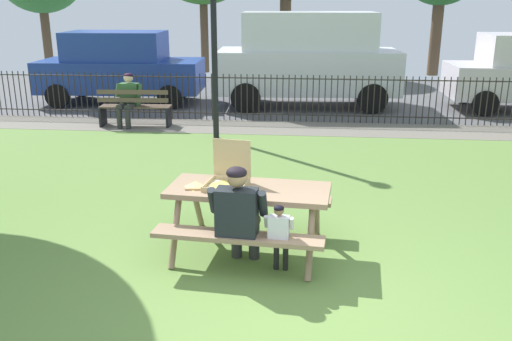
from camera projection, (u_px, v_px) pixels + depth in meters
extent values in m
cube|color=olive|center=(299.00, 226.00, 7.05)|extent=(28.00, 12.41, 0.02)
cube|color=slate|center=(306.00, 129.00, 12.27)|extent=(28.00, 1.40, 0.01)
cube|color=#515154|center=(308.00, 96.00, 16.37)|extent=(28.00, 7.24, 0.01)
cube|color=#9B7C60|center=(249.00, 190.00, 6.12)|extent=(1.86, 0.91, 0.06)
cube|color=#9B7C60|center=(237.00, 237.00, 5.64)|extent=(1.82, 0.43, 0.05)
cube|color=#9B7C60|center=(258.00, 197.00, 6.77)|extent=(1.82, 0.43, 0.05)
cylinder|color=#9B7C60|center=(175.00, 232.00, 5.97)|extent=(0.11, 0.44, 0.74)
cylinder|color=#9B7C60|center=(197.00, 205.00, 6.75)|extent=(0.11, 0.44, 0.74)
cylinder|color=#9B7C60|center=(310.00, 242.00, 5.71)|extent=(0.11, 0.44, 0.74)
cylinder|color=#9B7C60|center=(317.00, 213.00, 6.49)|extent=(0.11, 0.44, 0.74)
cube|color=tan|center=(226.00, 187.00, 6.11)|extent=(0.51, 0.51, 0.01)
cube|color=silver|center=(226.00, 186.00, 6.11)|extent=(0.46, 0.46, 0.00)
cube|color=tan|center=(220.00, 191.00, 5.90)|extent=(0.44, 0.08, 0.04)
cube|color=tan|center=(232.00, 179.00, 6.30)|extent=(0.44, 0.08, 0.04)
cube|color=tan|center=(208.00, 183.00, 6.15)|extent=(0.08, 0.44, 0.04)
cube|color=tan|center=(245.00, 186.00, 6.05)|extent=(0.08, 0.44, 0.04)
cube|color=tan|center=(232.00, 158.00, 6.24)|extent=(0.44, 0.09, 0.44)
cylinder|color=tan|center=(226.00, 186.00, 6.11)|extent=(0.38, 0.38, 0.01)
cylinder|color=#EECD59|center=(226.00, 185.00, 6.10)|extent=(0.35, 0.35, 0.00)
pyramid|color=#F8D574|center=(194.00, 186.00, 6.15)|extent=(0.20, 0.27, 0.01)
cube|color=tan|center=(193.00, 189.00, 6.03)|extent=(0.19, 0.05, 0.02)
cylinder|color=#313131|center=(237.00, 239.00, 6.12)|extent=(0.12, 0.12, 0.44)
cylinder|color=#313131|center=(232.00, 225.00, 5.85)|extent=(0.18, 0.43, 0.15)
cylinder|color=#313131|center=(254.00, 240.00, 6.09)|extent=(0.12, 0.12, 0.44)
cylinder|color=#313131|center=(250.00, 227.00, 5.81)|extent=(0.18, 0.43, 0.15)
cube|color=#1E2328|center=(237.00, 213.00, 5.57)|extent=(0.44, 0.25, 0.52)
cylinder|color=#1E2328|center=(213.00, 200.00, 5.63)|extent=(0.11, 0.22, 0.31)
cylinder|color=#1E2328|center=(263.00, 204.00, 5.54)|extent=(0.11, 0.22, 0.31)
sphere|color=tan|center=(237.00, 177.00, 5.47)|extent=(0.21, 0.21, 0.21)
ellipsoid|color=black|center=(237.00, 173.00, 5.45)|extent=(0.21, 0.20, 0.12)
cylinder|color=black|center=(276.00, 250.00, 5.84)|extent=(0.06, 0.06, 0.44)
cylinder|color=black|center=(275.00, 234.00, 5.67)|extent=(0.09, 0.22, 0.07)
cylinder|color=black|center=(286.00, 251.00, 5.82)|extent=(0.06, 0.06, 0.44)
cylinder|color=black|center=(285.00, 235.00, 5.65)|extent=(0.09, 0.22, 0.07)
cube|color=silver|center=(279.00, 228.00, 5.53)|extent=(0.22, 0.13, 0.26)
cylinder|color=silver|center=(266.00, 222.00, 5.56)|extent=(0.05, 0.11, 0.15)
cylinder|color=silver|center=(292.00, 223.00, 5.51)|extent=(0.05, 0.11, 0.15)
sphere|color=#8C6647|center=(279.00, 210.00, 5.48)|extent=(0.10, 0.10, 0.10)
ellipsoid|color=black|center=(279.00, 208.00, 5.47)|extent=(0.10, 0.10, 0.06)
cylinder|color=#2D2823|center=(307.00, 79.00, 12.63)|extent=(19.51, 0.03, 0.03)
cylinder|color=#2D2823|center=(306.00, 115.00, 12.89)|extent=(19.51, 0.03, 0.03)
cylinder|color=#2D2823|center=(4.00, 93.00, 13.49)|extent=(0.02, 0.02, 1.10)
cylinder|color=#2D2823|center=(10.00, 93.00, 13.47)|extent=(0.02, 0.02, 1.10)
cylinder|color=#2D2823|center=(15.00, 94.00, 13.46)|extent=(0.02, 0.02, 1.10)
cylinder|color=#2D2823|center=(21.00, 94.00, 13.45)|extent=(0.02, 0.02, 1.10)
cylinder|color=#2D2823|center=(26.00, 94.00, 13.43)|extent=(0.02, 0.02, 1.10)
cylinder|color=#2D2823|center=(31.00, 94.00, 13.42)|extent=(0.02, 0.02, 1.10)
cylinder|color=#2D2823|center=(37.00, 94.00, 13.41)|extent=(0.02, 0.02, 1.10)
cylinder|color=#2D2823|center=(42.00, 94.00, 13.39)|extent=(0.02, 0.02, 1.10)
cylinder|color=#2D2823|center=(48.00, 94.00, 13.38)|extent=(0.02, 0.02, 1.10)
cylinder|color=#2D2823|center=(53.00, 94.00, 13.36)|extent=(0.02, 0.02, 1.10)
cylinder|color=#2D2823|center=(59.00, 94.00, 13.35)|extent=(0.02, 0.02, 1.10)
cylinder|color=#2D2823|center=(64.00, 94.00, 13.34)|extent=(0.02, 0.02, 1.10)
cylinder|color=#2D2823|center=(70.00, 95.00, 13.32)|extent=(0.02, 0.02, 1.10)
cylinder|color=#2D2823|center=(76.00, 95.00, 13.31)|extent=(0.02, 0.02, 1.10)
cylinder|color=#2D2823|center=(81.00, 95.00, 13.30)|extent=(0.02, 0.02, 1.10)
cylinder|color=#2D2823|center=(87.00, 95.00, 13.28)|extent=(0.02, 0.02, 1.10)
cylinder|color=#2D2823|center=(92.00, 95.00, 13.27)|extent=(0.02, 0.02, 1.10)
cylinder|color=#2D2823|center=(98.00, 95.00, 13.26)|extent=(0.02, 0.02, 1.10)
cylinder|color=#2D2823|center=(103.00, 95.00, 13.24)|extent=(0.02, 0.02, 1.10)
cylinder|color=#2D2823|center=(109.00, 95.00, 13.23)|extent=(0.02, 0.02, 1.10)
cylinder|color=#2D2823|center=(115.00, 95.00, 13.22)|extent=(0.02, 0.02, 1.10)
cylinder|color=#2D2823|center=(120.00, 95.00, 13.20)|extent=(0.02, 0.02, 1.10)
cylinder|color=#2D2823|center=(126.00, 96.00, 13.19)|extent=(0.02, 0.02, 1.10)
cylinder|color=#2D2823|center=(132.00, 96.00, 13.18)|extent=(0.02, 0.02, 1.10)
cylinder|color=#2D2823|center=(137.00, 96.00, 13.16)|extent=(0.02, 0.02, 1.10)
cylinder|color=#2D2823|center=(143.00, 96.00, 13.15)|extent=(0.02, 0.02, 1.10)
cylinder|color=#2D2823|center=(149.00, 96.00, 13.13)|extent=(0.02, 0.02, 1.10)
cylinder|color=#2D2823|center=(154.00, 96.00, 13.12)|extent=(0.02, 0.02, 1.10)
cylinder|color=#2D2823|center=(160.00, 96.00, 13.11)|extent=(0.02, 0.02, 1.10)
cylinder|color=#2D2823|center=(166.00, 96.00, 13.09)|extent=(0.02, 0.02, 1.10)
cylinder|color=#2D2823|center=(171.00, 96.00, 13.08)|extent=(0.02, 0.02, 1.10)
cylinder|color=#2D2823|center=(177.00, 96.00, 13.07)|extent=(0.02, 0.02, 1.10)
cylinder|color=#2D2823|center=(183.00, 97.00, 13.05)|extent=(0.02, 0.02, 1.10)
cylinder|color=#2D2823|center=(189.00, 97.00, 13.04)|extent=(0.02, 0.02, 1.10)
cylinder|color=#2D2823|center=(195.00, 97.00, 13.03)|extent=(0.02, 0.02, 1.10)
cylinder|color=#2D2823|center=(200.00, 97.00, 13.01)|extent=(0.02, 0.02, 1.10)
cylinder|color=#2D2823|center=(206.00, 97.00, 13.00)|extent=(0.02, 0.02, 1.10)
cylinder|color=#2D2823|center=(212.00, 97.00, 12.99)|extent=(0.02, 0.02, 1.10)
cylinder|color=#2D2823|center=(218.00, 97.00, 12.97)|extent=(0.02, 0.02, 1.10)
cylinder|color=#2D2823|center=(224.00, 97.00, 12.96)|extent=(0.02, 0.02, 1.10)
cylinder|color=#2D2823|center=(229.00, 97.00, 12.95)|extent=(0.02, 0.02, 1.10)
cylinder|color=#2D2823|center=(235.00, 97.00, 12.93)|extent=(0.02, 0.02, 1.10)
cylinder|color=#2D2823|center=(241.00, 98.00, 12.92)|extent=(0.02, 0.02, 1.10)
cylinder|color=#2D2823|center=(247.00, 98.00, 12.90)|extent=(0.02, 0.02, 1.10)
cylinder|color=#2D2823|center=(253.00, 98.00, 12.89)|extent=(0.02, 0.02, 1.10)
cylinder|color=#2D2823|center=(259.00, 98.00, 12.88)|extent=(0.02, 0.02, 1.10)
cylinder|color=#2D2823|center=(265.00, 98.00, 12.86)|extent=(0.02, 0.02, 1.10)
cylinder|color=#2D2823|center=(271.00, 98.00, 12.85)|extent=(0.02, 0.02, 1.10)
cylinder|color=#2D2823|center=(277.00, 98.00, 12.84)|extent=(0.02, 0.02, 1.10)
cylinder|color=#2D2823|center=(283.00, 98.00, 12.82)|extent=(0.02, 0.02, 1.10)
cylinder|color=#2D2823|center=(289.00, 98.00, 12.81)|extent=(0.02, 0.02, 1.10)
cylinder|color=#2D2823|center=(295.00, 98.00, 12.80)|extent=(0.02, 0.02, 1.10)
cylinder|color=#2D2823|center=(301.00, 99.00, 12.78)|extent=(0.02, 0.02, 1.10)
cylinder|color=#2D2823|center=(307.00, 99.00, 12.77)|extent=(0.02, 0.02, 1.10)
cylinder|color=#2D2823|center=(313.00, 99.00, 12.76)|extent=(0.02, 0.02, 1.10)
cylinder|color=#2D2823|center=(319.00, 99.00, 12.74)|extent=(0.02, 0.02, 1.10)
cylinder|color=#2D2823|center=(325.00, 99.00, 12.73)|extent=(0.02, 0.02, 1.10)
cylinder|color=#2D2823|center=(331.00, 99.00, 12.72)|extent=(0.02, 0.02, 1.10)
cylinder|color=#2D2823|center=(337.00, 99.00, 12.70)|extent=(0.02, 0.02, 1.10)
cylinder|color=#2D2823|center=(343.00, 99.00, 12.69)|extent=(0.02, 0.02, 1.10)
cylinder|color=#2D2823|center=(349.00, 99.00, 12.68)|extent=(0.02, 0.02, 1.10)
cylinder|color=#2D2823|center=(355.00, 100.00, 12.66)|extent=(0.02, 0.02, 1.10)
cylinder|color=#2D2823|center=(362.00, 100.00, 12.65)|extent=(0.02, 0.02, 1.10)
cylinder|color=#2D2823|center=(368.00, 100.00, 12.63)|extent=(0.02, 0.02, 1.10)
cylinder|color=#2D2823|center=(374.00, 100.00, 12.62)|extent=(0.02, 0.02, 1.10)
cylinder|color=#2D2823|center=(380.00, 100.00, 12.61)|extent=(0.02, 0.02, 1.10)
cylinder|color=#2D2823|center=(386.00, 100.00, 12.59)|extent=(0.02, 0.02, 1.10)
cylinder|color=#2D2823|center=(392.00, 100.00, 12.58)|extent=(0.02, 0.02, 1.10)
cylinder|color=#2D2823|center=(399.00, 100.00, 12.57)|extent=(0.02, 0.02, 1.10)
cylinder|color=#2D2823|center=(405.00, 100.00, 12.55)|extent=(0.02, 0.02, 1.10)
cylinder|color=#2D2823|center=(411.00, 101.00, 12.54)|extent=(0.02, 0.02, 1.10)
cylinder|color=#2D2823|center=(417.00, 101.00, 12.53)|extent=(0.02, 0.02, 1.10)
cylinder|color=#2D2823|center=(424.00, 101.00, 12.51)|extent=(0.02, 0.02, 1.10)
cylinder|color=#2D2823|center=(430.00, 101.00, 12.50)|extent=(0.02, 0.02, 1.10)
cylinder|color=#2D2823|center=(436.00, 101.00, 12.49)|extent=(0.02, 0.02, 1.10)
cylinder|color=#2D2823|center=(443.00, 101.00, 12.47)|extent=(0.02, 0.02, 1.10)
cylinder|color=#2D2823|center=(449.00, 101.00, 12.46)|extent=(0.02, 0.02, 1.10)
cylinder|color=#2D2823|center=(455.00, 101.00, 12.45)|extent=(0.02, 0.02, 1.10)
cylinder|color=#2D2823|center=(462.00, 101.00, 12.43)|extent=(0.02, 0.02, 1.10)
cylinder|color=#2D2823|center=(468.00, 102.00, 12.42)|extent=(0.02, 0.02, 1.10)
cylinder|color=#2D2823|center=(474.00, 102.00, 12.40)|extent=(0.02, 0.02, 1.10)
cylinder|color=#2D2823|center=(481.00, 102.00, 12.39)|extent=(0.02, 0.02, 1.10)
cylinder|color=#2D2823|center=(487.00, 102.00, 12.38)|extent=(0.02, 0.02, 1.10)
cylinder|color=#2D2823|center=(494.00, 102.00, 12.36)|extent=(0.02, 0.02, 1.10)
cylinder|color=#2D2823|center=(500.00, 102.00, 12.35)|extent=(0.02, 0.02, 1.10)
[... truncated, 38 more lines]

